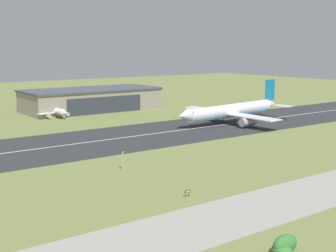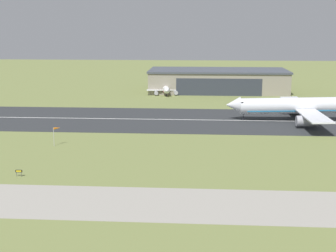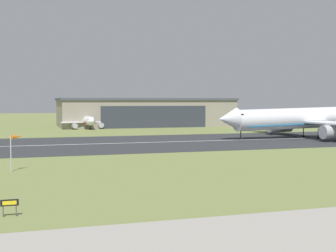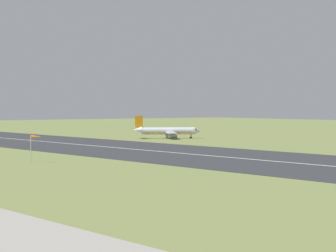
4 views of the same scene
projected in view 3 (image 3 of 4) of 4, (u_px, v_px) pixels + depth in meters
name	position (u px, v px, depth m)	size (l,w,h in m)	color
runway_strip	(11.00, 146.00, 101.67)	(453.65, 44.30, 0.06)	#2B2D30
runway_centreline	(11.00, 146.00, 101.67)	(408.28, 0.70, 0.01)	silver
hangar_building	(145.00, 112.00, 185.84)	(67.73, 30.19, 11.02)	gray
airplane_landing	(313.00, 118.00, 125.41)	(56.62, 51.60, 17.48)	silver
airplane_parked_centre	(86.00, 121.00, 165.61)	(18.26, 18.58, 9.63)	white
windsock_pole	(16.00, 139.00, 65.41)	(1.85, 1.71, 5.18)	#B7B7BC
runway_sign	(10.00, 204.00, 39.79)	(1.51, 0.13, 1.49)	#4C4C51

